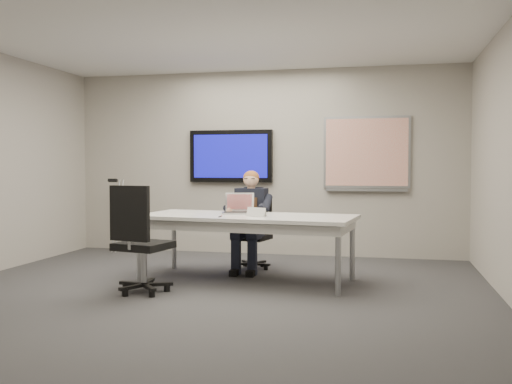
% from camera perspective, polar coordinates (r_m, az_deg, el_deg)
% --- Properties ---
extents(floor, '(6.00, 6.00, 0.02)m').
position_cam_1_polar(floor, '(5.97, -5.42, -10.43)').
color(floor, '#333335').
rests_on(floor, ground).
extents(ceiling, '(6.00, 6.00, 0.02)m').
position_cam_1_polar(ceiling, '(6.00, -5.53, 16.64)').
color(ceiling, silver).
rests_on(ceiling, wall_back).
extents(wall_back, '(6.00, 0.02, 2.80)m').
position_cam_1_polar(wall_back, '(8.71, 0.74, 2.95)').
color(wall_back, '#A7A297').
rests_on(wall_back, ground).
extents(wall_front, '(6.00, 0.02, 2.80)m').
position_cam_1_polar(wall_front, '(3.11, -23.12, 3.44)').
color(wall_front, '#A7A297').
rests_on(wall_front, ground).
extents(conference_table, '(2.61, 1.31, 0.77)m').
position_cam_1_polar(conference_table, '(6.68, -0.98, -3.08)').
color(conference_table, silver).
rests_on(conference_table, ground).
extents(tv_display, '(1.30, 0.09, 0.80)m').
position_cam_1_polar(tv_display, '(8.78, -2.53, 3.60)').
color(tv_display, black).
rests_on(tv_display, wall_back).
extents(whiteboard, '(1.25, 0.08, 1.10)m').
position_cam_1_polar(whiteboard, '(8.50, 10.99, 3.79)').
color(whiteboard, '#94979C').
rests_on(whiteboard, wall_back).
extents(office_chair_far, '(0.54, 0.54, 0.95)m').
position_cam_1_polar(office_chair_far, '(7.53, -0.26, -5.41)').
color(office_chair_far, black).
rests_on(office_chair_far, ground).
extents(office_chair_near, '(0.64, 0.64, 1.15)m').
position_cam_1_polar(office_chair_near, '(6.16, -11.43, -6.66)').
color(office_chair_near, black).
rests_on(office_chair_near, ground).
extents(seated_person, '(0.41, 0.70, 1.29)m').
position_cam_1_polar(seated_person, '(7.28, -0.75, -3.92)').
color(seated_person, '#1C202F').
rests_on(seated_person, office_chair_far).
extents(crutch, '(0.28, 0.69, 1.24)m').
position_cam_1_polar(crutch, '(9.30, -13.68, -2.14)').
color(crutch, '#989B9F').
rests_on(crutch, ground).
extents(laptop, '(0.40, 0.41, 0.25)m').
position_cam_1_polar(laptop, '(6.92, -1.83, -1.63)').
color(laptop, '#ACACAF').
rests_on(laptop, conference_table).
extents(name_tent, '(0.26, 0.17, 0.10)m').
position_cam_1_polar(name_tent, '(6.48, 0.05, -2.01)').
color(name_tent, silver).
rests_on(name_tent, conference_table).
extents(pen, '(0.01, 0.14, 0.01)m').
position_cam_1_polar(pen, '(6.43, -3.59, -2.45)').
color(pen, black).
rests_on(pen, conference_table).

